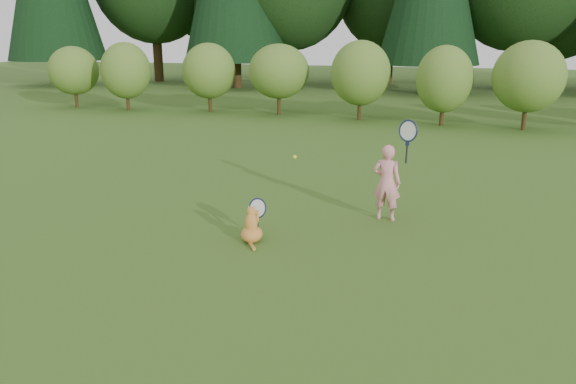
% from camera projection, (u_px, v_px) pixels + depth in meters
% --- Properties ---
extents(ground, '(100.00, 100.00, 0.00)m').
position_uv_depth(ground, '(256.00, 254.00, 7.78)').
color(ground, '#2C5517').
rests_on(ground, ground).
extents(shrub_row, '(28.00, 3.00, 2.80)m').
position_uv_depth(shrub_row, '(395.00, 82.00, 19.28)').
color(shrub_row, '#567825').
rests_on(shrub_row, ground).
extents(child, '(0.70, 0.37, 1.88)m').
position_uv_depth(child, '(387.00, 181.00, 9.07)').
color(child, pink).
rests_on(child, ground).
extents(cat, '(0.44, 0.76, 0.73)m').
position_uv_depth(cat, '(252.00, 223.00, 8.20)').
color(cat, '#C46C25').
rests_on(cat, ground).
extents(tennis_ball, '(0.06, 0.06, 0.06)m').
position_uv_depth(tennis_ball, '(295.00, 157.00, 8.46)').
color(tennis_ball, '#C0E71B').
rests_on(tennis_ball, ground).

